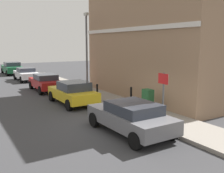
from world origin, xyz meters
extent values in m
plane|color=#38383A|center=(0.00, 0.00, 0.00)|extent=(80.00, 80.00, 0.00)
cube|color=gray|center=(2.09, 6.00, 0.07)|extent=(2.23, 30.00, 0.15)
cube|color=#937256|center=(6.90, 3.50, 4.07)|extent=(7.40, 11.00, 8.13)
cube|color=silver|center=(3.16, 3.50, 4.51)|extent=(0.12, 11.00, 0.24)
cube|color=slate|center=(-0.22, -1.53, 0.61)|extent=(1.89, 4.13, 0.58)
cube|color=#2D333D|center=(-0.21, -1.75, 1.10)|extent=(1.64, 2.07, 0.44)
cylinder|color=black|center=(-1.11, -0.05, 0.32)|extent=(0.23, 0.64, 0.64)
cylinder|color=black|center=(0.62, -0.02, 0.32)|extent=(0.23, 0.64, 0.64)
cylinder|color=black|center=(-1.06, -3.05, 0.32)|extent=(0.23, 0.64, 0.64)
cylinder|color=black|center=(0.67, -3.02, 0.32)|extent=(0.23, 0.64, 0.64)
cube|color=gold|center=(-0.20, 4.53, 0.61)|extent=(1.80, 3.95, 0.58)
cube|color=#2D333D|center=(-0.20, 4.29, 1.14)|extent=(1.57, 1.80, 0.52)
cylinder|color=black|center=(-1.04, 5.95, 0.32)|extent=(0.22, 0.64, 0.64)
cylinder|color=black|center=(0.63, 5.96, 0.32)|extent=(0.22, 0.64, 0.64)
cylinder|color=black|center=(-1.03, 3.11, 0.32)|extent=(0.22, 0.64, 0.64)
cylinder|color=black|center=(0.65, 3.12, 0.32)|extent=(0.22, 0.64, 0.64)
cube|color=maroon|center=(-0.24, 9.77, 0.61)|extent=(1.77, 4.02, 0.58)
cube|color=#2D333D|center=(-0.25, 9.71, 1.09)|extent=(1.52, 1.94, 0.43)
cylinder|color=black|center=(-1.01, 11.23, 0.32)|extent=(0.23, 0.64, 0.64)
cylinder|color=black|center=(0.58, 11.19, 0.32)|extent=(0.23, 0.64, 0.64)
cylinder|color=black|center=(-1.07, 8.34, 0.32)|extent=(0.23, 0.64, 0.64)
cylinder|color=black|center=(0.52, 8.30, 0.32)|extent=(0.23, 0.64, 0.64)
cube|color=silver|center=(-0.20, 16.27, 0.61)|extent=(1.67, 3.98, 0.57)
cube|color=#2D333D|center=(-0.19, 16.31, 1.08)|extent=(1.47, 1.83, 0.41)
cylinder|color=black|center=(-0.97, 17.71, 0.32)|extent=(0.22, 0.64, 0.64)
cylinder|color=black|center=(0.59, 17.70, 0.32)|extent=(0.22, 0.64, 0.64)
cylinder|color=black|center=(-0.98, 14.83, 0.32)|extent=(0.22, 0.64, 0.64)
cylinder|color=black|center=(0.58, 14.83, 0.32)|extent=(0.22, 0.64, 0.64)
cube|color=#195933|center=(-0.30, 22.69, 0.65)|extent=(1.81, 4.50, 0.66)
cube|color=#2D333D|center=(-0.31, 22.60, 1.21)|extent=(1.59, 2.03, 0.50)
cylinder|color=black|center=(-1.16, 24.39, 0.32)|extent=(0.22, 0.64, 0.64)
cylinder|color=black|center=(0.55, 24.39, 0.32)|extent=(0.22, 0.64, 0.64)
cylinder|color=black|center=(-1.16, 21.00, 0.32)|extent=(0.22, 0.64, 0.64)
cylinder|color=black|center=(0.55, 21.00, 0.32)|extent=(0.22, 0.64, 0.64)
cube|color=#1E4C28|center=(2.29, 0.42, 0.72)|extent=(0.40, 0.55, 1.15)
cube|color=#333333|center=(2.29, 0.42, 0.19)|extent=(0.46, 0.61, 0.08)
cylinder|color=black|center=(2.39, 2.06, 0.62)|extent=(0.12, 0.12, 0.95)
sphere|color=black|center=(2.39, 2.06, 1.12)|extent=(0.14, 0.14, 0.14)
cylinder|color=black|center=(1.22, 4.02, 0.62)|extent=(0.12, 0.12, 0.95)
sphere|color=black|center=(1.22, 4.02, 1.12)|extent=(0.14, 0.14, 0.14)
cylinder|color=#59595B|center=(1.23, -1.89, 1.30)|extent=(0.08, 0.08, 2.30)
cube|color=white|center=(1.21, -1.89, 2.20)|extent=(0.03, 0.56, 0.40)
cube|color=red|center=(1.20, -1.89, 2.20)|extent=(0.01, 0.60, 0.44)
cylinder|color=#59595B|center=(2.36, 7.76, 2.90)|extent=(0.14, 0.14, 5.50)
cube|color=#A5A599|center=(2.36, 7.76, 5.77)|extent=(0.20, 0.44, 0.20)
camera|label=1|loc=(-6.22, -9.94, 3.66)|focal=41.65mm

